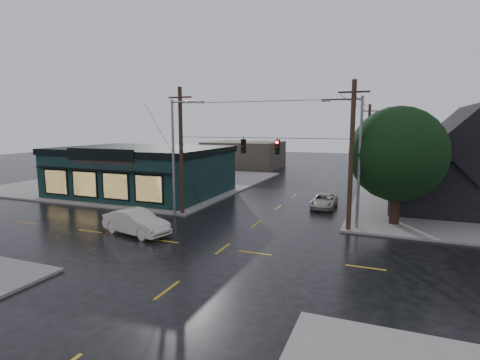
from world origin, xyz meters
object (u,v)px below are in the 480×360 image
at_px(sedan_cream, 136,222).
at_px(utility_pole_ne, 348,231).
at_px(corner_tree, 398,154).
at_px(utility_pole_nw, 183,215).
at_px(suv_silver, 324,201).

bearing_deg(sedan_cream, utility_pole_ne, -53.19).
relative_size(corner_tree, utility_pole_ne, 0.83).
relative_size(utility_pole_nw, sedan_cream, 2.04).
distance_m(corner_tree, sedan_cream, 18.73).
xyz_separation_m(utility_pole_nw, sedan_cream, (-0.08, -5.89, 0.82)).
distance_m(corner_tree, utility_pole_ne, 6.59).
height_order(corner_tree, suv_silver, corner_tree).
height_order(utility_pole_nw, suv_silver, utility_pole_nw).
bearing_deg(suv_silver, corner_tree, -35.35).
bearing_deg(suv_silver, utility_pole_nw, -146.00).
bearing_deg(utility_pole_nw, suv_silver, 33.80).
distance_m(sedan_cream, suv_silver, 16.43).
bearing_deg(utility_pole_ne, utility_pole_nw, 180.00).
bearing_deg(utility_pole_nw, corner_tree, 10.12).
distance_m(corner_tree, suv_silver, 8.32).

